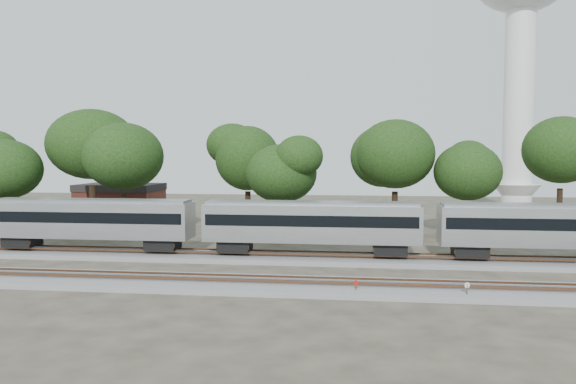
% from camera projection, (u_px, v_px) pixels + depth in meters
% --- Properties ---
extents(ground, '(160.00, 160.00, 0.00)m').
position_uv_depth(ground, '(288.00, 276.00, 41.70)').
color(ground, '#383328').
rests_on(ground, ground).
extents(track_far, '(160.00, 5.00, 0.73)m').
position_uv_depth(track_far, '(296.00, 258.00, 47.62)').
color(track_far, slate).
rests_on(track_far, ground).
extents(track_near, '(160.00, 5.00, 0.73)m').
position_uv_depth(track_near, '(280.00, 285.00, 37.72)').
color(track_near, slate).
rests_on(track_near, ground).
extents(train, '(113.88, 3.26, 4.80)m').
position_uv_depth(train, '(432.00, 224.00, 46.03)').
color(train, silver).
rests_on(train, ground).
extents(switch_stand_red, '(0.32, 0.14, 1.04)m').
position_uv_depth(switch_stand_red, '(356.00, 286.00, 35.63)').
color(switch_stand_red, '#512D19').
rests_on(switch_stand_red, ground).
extents(switch_stand_white, '(0.35, 0.16, 1.14)m').
position_uv_depth(switch_stand_white, '(467.00, 289.00, 34.59)').
color(switch_stand_white, '#512D19').
rests_on(switch_stand_white, ground).
extents(switch_lever, '(0.57, 0.44, 0.30)m').
position_uv_depth(switch_lever, '(367.00, 297.00, 35.04)').
color(switch_lever, '#512D19').
rests_on(switch_lever, ground).
extents(brick_building, '(10.48, 7.50, 4.97)m').
position_uv_depth(brick_building, '(121.00, 202.00, 75.19)').
color(brick_building, brown).
rests_on(brick_building, ground).
extents(tree_0, '(7.52, 7.52, 10.60)m').
position_uv_depth(tree_0, '(4.00, 169.00, 58.97)').
color(tree_0, black).
rests_on(tree_0, ground).
extents(tree_1, '(10.24, 10.24, 14.43)m').
position_uv_depth(tree_1, '(92.00, 144.00, 62.51)').
color(tree_1, black).
rests_on(tree_1, ground).
extents(tree_2, '(8.89, 8.89, 12.54)m').
position_uv_depth(tree_2, '(124.00, 156.00, 59.84)').
color(tree_2, black).
rests_on(tree_2, ground).
extents(tree_3, '(8.62, 8.62, 12.15)m').
position_uv_depth(tree_3, '(248.00, 158.00, 65.94)').
color(tree_3, black).
rests_on(tree_3, ground).
extents(tree_4, '(7.08, 7.08, 9.99)m').
position_uv_depth(tree_4, '(282.00, 174.00, 58.59)').
color(tree_4, black).
rests_on(tree_4, ground).
extents(tree_5, '(9.13, 9.13, 12.87)m').
position_uv_depth(tree_5, '(395.00, 154.00, 61.66)').
color(tree_5, black).
rests_on(tree_5, ground).
extents(tree_6, '(7.22, 7.22, 10.18)m').
position_uv_depth(tree_6, '(467.00, 172.00, 59.72)').
color(tree_6, black).
rests_on(tree_6, ground).
extents(tree_7, '(9.60, 9.60, 13.53)m').
position_uv_depth(tree_7, '(561.00, 150.00, 63.23)').
color(tree_7, black).
rests_on(tree_7, ground).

